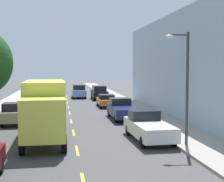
% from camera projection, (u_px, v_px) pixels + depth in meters
% --- Properties ---
extents(ground_plane, '(160.00, 160.00, 0.00)m').
position_uv_depth(ground_plane, '(69.00, 109.00, 35.72)').
color(ground_plane, '#424244').
extents(sidewalk_right, '(3.20, 120.00, 0.14)m').
position_uv_depth(sidewalk_right, '(138.00, 110.00, 34.82)').
color(sidewalk_right, '#A39E93').
rests_on(sidewalk_right, ground_plane).
extents(lane_centerline_dashes, '(0.14, 47.20, 0.01)m').
position_uv_depth(lane_centerline_dashes, '(70.00, 117.00, 30.29)').
color(lane_centerline_dashes, yellow).
rests_on(lane_centerline_dashes, ground_plane).
extents(street_lamp, '(1.35, 0.28, 6.25)m').
position_uv_depth(street_lamp, '(184.00, 79.00, 18.48)').
color(street_lamp, '#38383D').
rests_on(street_lamp, sidewalk_right).
extents(delivery_box_truck, '(2.52, 7.77, 3.61)m').
position_uv_depth(delivery_box_truck, '(45.00, 108.00, 20.30)').
color(delivery_box_truck, '#D8D84C').
rests_on(delivery_box_truck, ground_plane).
extents(parked_pickup_champagne, '(2.10, 5.34, 1.73)m').
position_uv_depth(parked_pickup_champagne, '(16.00, 113.00, 26.87)').
color(parked_pickup_champagne, tan).
rests_on(parked_pickup_champagne, ground_plane).
extents(parked_hatchback_charcoal, '(1.75, 4.01, 1.50)m').
position_uv_depth(parked_hatchback_charcoal, '(41.00, 89.00, 57.92)').
color(parked_hatchback_charcoal, '#333338').
rests_on(parked_hatchback_charcoal, ground_plane).
extents(parked_pickup_white, '(2.15, 5.35, 1.73)m').
position_uv_depth(parked_pickup_white, '(148.00, 127.00, 20.57)').
color(parked_pickup_white, silver).
rests_on(parked_pickup_white, ground_plane).
extents(parked_suv_black, '(2.00, 4.82, 1.93)m').
position_uv_depth(parked_suv_black, '(99.00, 92.00, 46.82)').
color(parked_suv_black, black).
rests_on(parked_suv_black, ground_plane).
extents(parked_pickup_navy, '(2.03, 5.31, 1.73)m').
position_uv_depth(parked_pickup_navy, '(122.00, 109.00, 29.04)').
color(parked_pickup_navy, navy).
rests_on(parked_pickup_navy, ground_plane).
extents(parked_sedan_orange, '(1.81, 4.50, 1.43)m').
position_uv_depth(parked_sedan_orange, '(106.00, 100.00, 37.94)').
color(parked_sedan_orange, orange).
rests_on(parked_sedan_orange, ground_plane).
extents(moving_sky_sedan, '(1.95, 4.80, 1.93)m').
position_uv_depth(moving_sky_sedan, '(79.00, 91.00, 49.33)').
color(moving_sky_sedan, '#7A9EC6').
rests_on(moving_sky_sedan, ground_plane).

